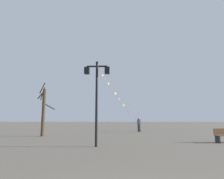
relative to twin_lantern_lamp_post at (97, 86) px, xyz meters
The scene contains 5 objects.
ground_plane 12.02m from the twin_lantern_lamp_post, 81.00° to the left, with size 160.00×160.00×0.00m, color #756B5B.
twin_lantern_lamp_post is the anchor object (origin of this frame).
kite_train 20.71m from the twin_lantern_lamp_post, 88.53° to the left, with size 6.63×12.51×10.99m.
kite_flyer 13.36m from the twin_lantern_lamp_post, 73.84° to the left, with size 0.38×0.62×1.71m.
bare_tree 8.50m from the twin_lantern_lamp_post, 131.07° to the left, with size 1.90×0.97×4.81m.
Camera 1 is at (-0.55, -2.28, 1.51)m, focal length 30.96 mm.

